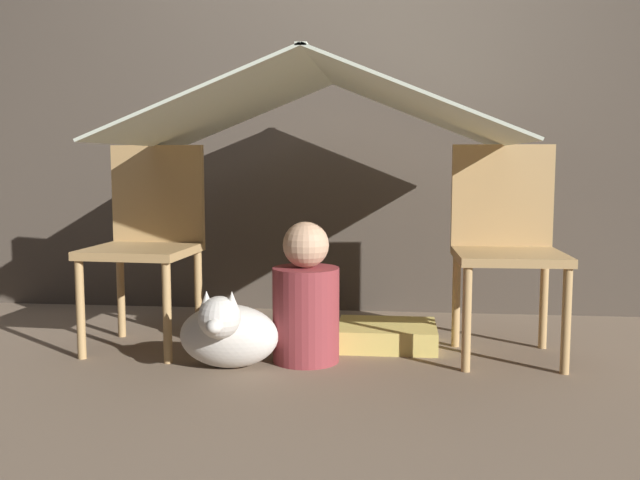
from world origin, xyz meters
TOP-DOWN VIEW (x-y plane):
  - ground_plane at (0.00, 0.00)m, footprint 8.80×8.80m
  - wall_back at (0.00, 0.98)m, footprint 7.00×0.05m
  - chair_left at (-0.78, 0.14)m, footprint 0.47×0.47m
  - chair_right at (0.78, 0.14)m, footprint 0.45×0.45m
  - sheet_canopy at (0.00, 0.06)m, footprint 1.58×1.24m
  - person_front at (-0.05, -0.05)m, footprint 0.28×0.28m
  - dog at (-0.34, -0.20)m, footprint 0.40×0.38m
  - floor_cushion at (0.29, 0.22)m, footprint 0.44×0.35m
  - plush_toy at (-0.32, -0.17)m, footprint 0.15×0.15m

SIDE VIEW (x-z plane):
  - ground_plane at x=0.00m, z-range 0.00..0.00m
  - floor_cushion at x=0.29m, z-range 0.00..0.10m
  - plush_toy at x=-0.32m, z-range -0.02..0.21m
  - dog at x=-0.34m, z-range -0.02..0.32m
  - person_front at x=-0.05m, z-range -0.04..0.54m
  - chair_left at x=-0.78m, z-range 0.05..0.95m
  - chair_right at x=0.78m, z-range 0.05..0.95m
  - sheet_canopy at x=0.00m, z-range 0.90..1.22m
  - wall_back at x=0.00m, z-range 0.00..2.50m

